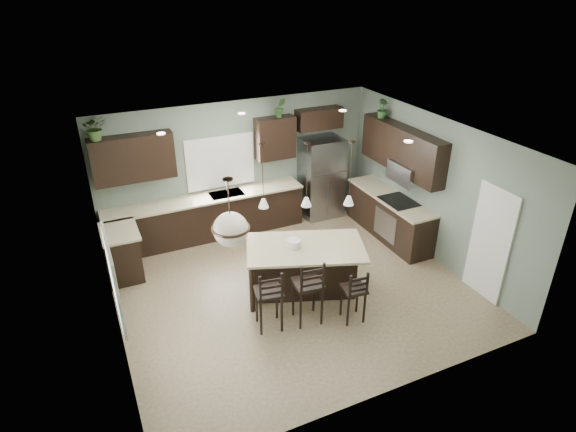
# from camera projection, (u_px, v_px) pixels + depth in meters

# --- Properties ---
(ground) EXTENTS (6.00, 6.00, 0.00)m
(ground) POSITION_uv_depth(u_px,v_px,m) (292.00, 287.00, 8.76)
(ground) COLOR #9E8466
(ground) RESTS_ON ground
(pantry_door) EXTENTS (0.04, 0.82, 2.04)m
(pantry_door) POSITION_uv_depth(u_px,v_px,m) (490.00, 243.00, 8.14)
(pantry_door) COLOR white
(pantry_door) RESTS_ON ground
(window_back) EXTENTS (1.35, 0.02, 1.00)m
(window_back) POSITION_uv_depth(u_px,v_px,m) (220.00, 162.00, 10.11)
(window_back) COLOR white
(window_back) RESTS_ON room_shell
(window_left) EXTENTS (0.02, 1.10, 1.00)m
(window_left) POSITION_uv_depth(u_px,v_px,m) (112.00, 279.00, 6.30)
(window_left) COLOR white
(window_left) RESTS_ON room_shell
(left_return_cabs) EXTENTS (0.60, 0.90, 0.90)m
(left_return_cabs) POSITION_uv_depth(u_px,v_px,m) (122.00, 254.00, 8.93)
(left_return_cabs) COLOR black
(left_return_cabs) RESTS_ON ground
(left_return_countertop) EXTENTS (0.66, 0.96, 0.04)m
(left_return_countertop) POSITION_uv_depth(u_px,v_px,m) (119.00, 232.00, 8.72)
(left_return_countertop) COLOR #B8B18B
(left_return_countertop) RESTS_ON left_return_cabs
(back_lower_cabs) EXTENTS (4.20, 0.60, 0.90)m
(back_lower_cabs) POSITION_uv_depth(u_px,v_px,m) (207.00, 218.00, 10.22)
(back_lower_cabs) COLOR black
(back_lower_cabs) RESTS_ON ground
(back_countertop) EXTENTS (4.20, 0.66, 0.04)m
(back_countertop) POSITION_uv_depth(u_px,v_px,m) (206.00, 198.00, 9.99)
(back_countertop) COLOR #B8B18B
(back_countertop) RESTS_ON back_lower_cabs
(sink_inset) EXTENTS (0.70, 0.45, 0.01)m
(sink_inset) POSITION_uv_depth(u_px,v_px,m) (226.00, 194.00, 10.15)
(sink_inset) COLOR gray
(sink_inset) RESTS_ON back_countertop
(faucet) EXTENTS (0.02, 0.02, 0.28)m
(faucet) POSITION_uv_depth(u_px,v_px,m) (226.00, 188.00, 10.06)
(faucet) COLOR silver
(faucet) RESTS_ON back_countertop
(back_upper_left) EXTENTS (1.55, 0.34, 0.90)m
(back_upper_left) POSITION_uv_depth(u_px,v_px,m) (133.00, 158.00, 9.15)
(back_upper_left) COLOR black
(back_upper_left) RESTS_ON room_shell
(back_upper_right) EXTENTS (0.85, 0.34, 0.90)m
(back_upper_right) POSITION_uv_depth(u_px,v_px,m) (275.00, 138.00, 10.25)
(back_upper_right) COLOR black
(back_upper_right) RESTS_ON room_shell
(fridge_header) EXTENTS (1.05, 0.34, 0.45)m
(fridge_header) POSITION_uv_depth(u_px,v_px,m) (319.00, 119.00, 10.50)
(fridge_header) COLOR black
(fridge_header) RESTS_ON room_shell
(right_lower_cabs) EXTENTS (0.60, 2.35, 0.90)m
(right_lower_cabs) POSITION_uv_depth(u_px,v_px,m) (389.00, 217.00, 10.26)
(right_lower_cabs) COLOR black
(right_lower_cabs) RESTS_ON ground
(right_countertop) EXTENTS (0.66, 2.35, 0.04)m
(right_countertop) POSITION_uv_depth(u_px,v_px,m) (391.00, 197.00, 10.04)
(right_countertop) COLOR #B8B18B
(right_countertop) RESTS_ON right_lower_cabs
(cooktop) EXTENTS (0.58, 0.75, 0.02)m
(cooktop) POSITION_uv_depth(u_px,v_px,m) (399.00, 201.00, 9.81)
(cooktop) COLOR black
(cooktop) RESTS_ON right_countertop
(wall_oven_front) EXTENTS (0.01, 0.72, 0.60)m
(wall_oven_front) POSITION_uv_depth(u_px,v_px,m) (385.00, 225.00, 9.93)
(wall_oven_front) COLOR gray
(wall_oven_front) RESTS_ON right_lower_cabs
(right_upper_cabs) EXTENTS (0.34, 2.35, 0.90)m
(right_upper_cabs) POSITION_uv_depth(u_px,v_px,m) (402.00, 149.00, 9.62)
(right_upper_cabs) COLOR black
(right_upper_cabs) RESTS_ON room_shell
(microwave) EXTENTS (0.40, 0.75, 0.40)m
(microwave) POSITION_uv_depth(u_px,v_px,m) (406.00, 173.00, 9.57)
(microwave) COLOR gray
(microwave) RESTS_ON right_upper_cabs
(refrigerator) EXTENTS (0.90, 0.74, 1.85)m
(refrigerator) POSITION_uv_depth(u_px,v_px,m) (321.00, 177.00, 10.98)
(refrigerator) COLOR gray
(refrigerator) RESTS_ON ground
(kitchen_island) EXTENTS (2.28, 1.77, 0.92)m
(kitchen_island) POSITION_uv_depth(u_px,v_px,m) (305.00, 269.00, 8.45)
(kitchen_island) COLOR black
(kitchen_island) RESTS_ON ground
(serving_dish) EXTENTS (0.24, 0.24, 0.14)m
(serving_dish) POSITION_uv_depth(u_px,v_px,m) (294.00, 244.00, 8.19)
(serving_dish) COLOR silver
(serving_dish) RESTS_ON kitchen_island
(bar_stool_left) EXTENTS (0.48, 0.48, 1.12)m
(bar_stool_left) POSITION_uv_depth(u_px,v_px,m) (269.00, 298.00, 7.54)
(bar_stool_left) COLOR black
(bar_stool_left) RESTS_ON ground
(bar_stool_center) EXTENTS (0.49, 0.49, 1.19)m
(bar_stool_center) POSITION_uv_depth(u_px,v_px,m) (308.00, 290.00, 7.68)
(bar_stool_center) COLOR black
(bar_stool_center) RESTS_ON ground
(bar_stool_right) EXTENTS (0.41, 0.41, 0.98)m
(bar_stool_right) POSITION_uv_depth(u_px,v_px,m) (353.00, 294.00, 7.75)
(bar_stool_right) COLOR black
(bar_stool_right) RESTS_ON ground
(pendant_left) EXTENTS (0.17, 0.17, 1.10)m
(pendant_left) POSITION_uv_depth(u_px,v_px,m) (263.00, 176.00, 7.58)
(pendant_left) COLOR white
(pendant_left) RESTS_ON room_shell
(pendant_center) EXTENTS (0.17, 0.17, 1.10)m
(pendant_center) POSITION_uv_depth(u_px,v_px,m) (307.00, 175.00, 7.63)
(pendant_center) COLOR white
(pendant_center) RESTS_ON room_shell
(pendant_right) EXTENTS (0.17, 0.17, 1.10)m
(pendant_right) POSITION_uv_depth(u_px,v_px,m) (350.00, 174.00, 7.67)
(pendant_right) COLOR silver
(pendant_right) RESTS_ON room_shell
(chandelier) EXTENTS (0.52, 0.52, 0.99)m
(chandelier) POSITION_uv_depth(u_px,v_px,m) (230.00, 213.00, 6.33)
(chandelier) COLOR beige
(chandelier) RESTS_ON room_shell
(plant_back_left) EXTENTS (0.43, 0.38, 0.46)m
(plant_back_left) POSITION_uv_depth(u_px,v_px,m) (95.00, 128.00, 8.60)
(plant_back_left) COLOR #365625
(plant_back_left) RESTS_ON back_upper_left
(plant_back_right) EXTENTS (0.26, 0.22, 0.41)m
(plant_back_right) POSITION_uv_depth(u_px,v_px,m) (280.00, 107.00, 9.96)
(plant_back_right) COLOR #2F5425
(plant_back_right) RESTS_ON back_upper_right
(plant_right_wall) EXTENTS (0.24, 0.24, 0.40)m
(plant_right_wall) POSITION_uv_depth(u_px,v_px,m) (383.00, 109.00, 9.90)
(plant_right_wall) COLOR #275123
(plant_right_wall) RESTS_ON right_upper_cabs
(room_shell) EXTENTS (6.00, 6.00, 6.00)m
(room_shell) POSITION_uv_depth(u_px,v_px,m) (293.00, 203.00, 7.98)
(room_shell) COLOR slate
(room_shell) RESTS_ON ground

